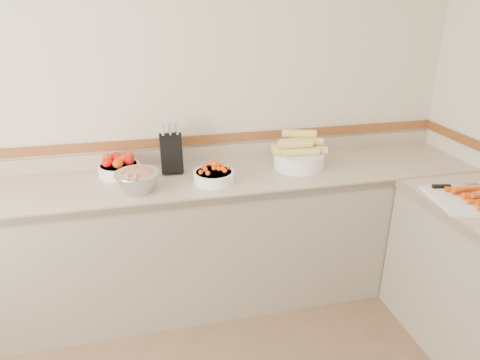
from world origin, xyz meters
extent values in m
plane|color=beige|center=(0.00, 2.00, 1.30)|extent=(4.00, 0.00, 4.00)
cube|color=tan|center=(0.00, 1.68, 0.88)|extent=(4.00, 0.65, 0.04)
cube|color=gray|center=(0.00, 1.68, 0.43)|extent=(4.00, 0.63, 0.86)
cube|color=gray|center=(0.00, 1.36, 0.88)|extent=(4.00, 0.02, 0.04)
cube|color=tan|center=(0.00, 1.99, 0.95)|extent=(4.00, 0.02, 0.10)
cube|color=brown|center=(0.00, 1.99, 1.05)|extent=(4.00, 0.02, 0.06)
cube|color=black|center=(0.00, 1.82, 1.03)|extent=(0.14, 0.17, 0.28)
cylinder|color=silver|center=(-0.04, 1.80, 1.19)|extent=(0.02, 0.03, 0.07)
cylinder|color=silver|center=(0.00, 1.80, 1.19)|extent=(0.02, 0.03, 0.07)
cylinder|color=silver|center=(0.05, 1.80, 1.19)|extent=(0.02, 0.03, 0.07)
cylinder|color=silver|center=(-0.04, 1.82, 1.19)|extent=(0.02, 0.03, 0.07)
cylinder|color=silver|center=(0.00, 1.82, 1.19)|extent=(0.02, 0.03, 0.07)
cylinder|color=silver|center=(0.05, 1.82, 1.19)|extent=(0.02, 0.03, 0.07)
cylinder|color=silver|center=(-0.04, 1.85, 1.19)|extent=(0.02, 0.03, 0.07)
cylinder|color=silver|center=(0.00, 1.85, 1.19)|extent=(0.02, 0.03, 0.07)
cylinder|color=silver|center=(0.05, 1.85, 1.19)|extent=(0.02, 0.03, 0.07)
cylinder|color=white|center=(-0.33, 1.84, 0.93)|extent=(0.26, 0.26, 0.07)
torus|color=white|center=(-0.33, 1.84, 0.96)|extent=(0.26, 0.26, 0.01)
cylinder|color=white|center=(-0.33, 1.84, 0.96)|extent=(0.23, 0.23, 0.01)
ellipsoid|color=red|center=(-0.40, 1.81, 1.00)|extent=(0.07, 0.07, 0.06)
ellipsoid|color=red|center=(-0.33, 1.78, 1.00)|extent=(0.07, 0.07, 0.06)
ellipsoid|color=red|center=(-0.27, 1.82, 1.00)|extent=(0.07, 0.07, 0.06)
ellipsoid|color=red|center=(-0.40, 1.89, 1.00)|extent=(0.07, 0.07, 0.06)
ellipsoid|color=red|center=(-0.33, 1.86, 1.00)|extent=(0.07, 0.07, 0.06)
ellipsoid|color=red|center=(-0.27, 1.90, 1.00)|extent=(0.07, 0.07, 0.06)
ellipsoid|color=red|center=(-0.35, 1.91, 1.00)|extent=(0.07, 0.07, 0.06)
ellipsoid|color=red|center=(-0.30, 1.84, 1.00)|extent=(0.07, 0.07, 0.06)
ellipsoid|color=red|center=(-0.33, 1.89, 1.00)|extent=(0.07, 0.07, 0.06)
cylinder|color=white|center=(0.24, 1.59, 0.93)|extent=(0.25, 0.25, 0.07)
torus|color=white|center=(0.24, 1.59, 0.96)|extent=(0.25, 0.25, 0.01)
cylinder|color=white|center=(0.24, 1.59, 0.96)|extent=(0.22, 0.22, 0.01)
sphere|color=#EF4708|center=(0.26, 1.63, 1.01)|extent=(0.03, 0.03, 0.03)
sphere|color=#EF4708|center=(0.31, 1.55, 0.99)|extent=(0.03, 0.03, 0.03)
sphere|color=#EF4708|center=(0.22, 1.67, 0.99)|extent=(0.03, 0.03, 0.03)
sphere|color=#EF4708|center=(0.17, 1.57, 0.99)|extent=(0.03, 0.03, 0.03)
sphere|color=#EF4708|center=(0.23, 1.61, 1.01)|extent=(0.03, 0.03, 0.03)
sphere|color=#EF4708|center=(0.17, 1.63, 0.99)|extent=(0.03, 0.03, 0.03)
sphere|color=#EF4708|center=(0.31, 1.57, 0.99)|extent=(0.03, 0.03, 0.03)
sphere|color=#EF4708|center=(0.24, 1.60, 1.02)|extent=(0.03, 0.03, 0.03)
sphere|color=#EF4708|center=(0.18, 1.61, 0.99)|extent=(0.03, 0.03, 0.03)
sphere|color=#EF4708|center=(0.26, 1.64, 1.00)|extent=(0.03, 0.03, 0.03)
sphere|color=#EF4708|center=(0.26, 1.67, 0.99)|extent=(0.03, 0.03, 0.03)
sphere|color=#EF4708|center=(0.21, 1.62, 1.00)|extent=(0.03, 0.03, 0.03)
sphere|color=#EF4708|center=(0.24, 1.68, 0.98)|extent=(0.03, 0.03, 0.03)
sphere|color=#EF4708|center=(0.26, 1.62, 1.01)|extent=(0.03, 0.03, 0.03)
sphere|color=#EF4708|center=(0.29, 1.65, 0.99)|extent=(0.03, 0.03, 0.03)
sphere|color=#EF4708|center=(0.23, 1.59, 1.01)|extent=(0.03, 0.03, 0.03)
sphere|color=#EF4708|center=(0.26, 1.56, 1.00)|extent=(0.03, 0.03, 0.03)
sphere|color=#EF4708|center=(0.23, 1.69, 0.98)|extent=(0.03, 0.03, 0.03)
sphere|color=#EF4708|center=(0.30, 1.65, 0.99)|extent=(0.03, 0.03, 0.03)
sphere|color=#EF4708|center=(0.22, 1.51, 0.98)|extent=(0.03, 0.03, 0.03)
sphere|color=#EF4708|center=(0.23, 1.62, 1.01)|extent=(0.03, 0.03, 0.03)
sphere|color=#EF4708|center=(0.25, 1.57, 1.01)|extent=(0.03, 0.03, 0.03)
sphere|color=#EF4708|center=(0.23, 1.67, 0.99)|extent=(0.03, 0.03, 0.03)
sphere|color=#EF4708|center=(0.17, 1.56, 0.99)|extent=(0.03, 0.03, 0.03)
sphere|color=#EF4708|center=(0.24, 1.61, 1.01)|extent=(0.03, 0.03, 0.03)
sphere|color=#EF4708|center=(0.25, 1.55, 1.00)|extent=(0.03, 0.03, 0.03)
sphere|color=#EF4708|center=(0.19, 1.58, 1.00)|extent=(0.03, 0.03, 0.03)
sphere|color=#EF4708|center=(0.18, 1.62, 0.99)|extent=(0.03, 0.03, 0.03)
sphere|color=#EF4708|center=(0.26, 1.59, 1.02)|extent=(0.03, 0.03, 0.03)
sphere|color=#EF4708|center=(0.32, 1.57, 0.99)|extent=(0.03, 0.03, 0.03)
sphere|color=#EF4708|center=(0.17, 1.61, 0.99)|extent=(0.03, 0.03, 0.03)
sphere|color=#EF4708|center=(0.26, 1.59, 1.02)|extent=(0.03, 0.03, 0.03)
sphere|color=#EF4708|center=(0.25, 1.58, 1.02)|extent=(0.03, 0.03, 0.03)
cylinder|color=white|center=(0.84, 1.71, 0.95)|extent=(0.34, 0.34, 0.10)
torus|color=white|center=(0.84, 1.71, 1.00)|extent=(0.34, 0.34, 0.01)
cylinder|color=#F7D666|center=(0.76, 1.68, 1.02)|extent=(0.23, 0.11, 0.05)
cylinder|color=#F7D666|center=(0.84, 1.66, 1.02)|extent=(0.23, 0.08, 0.05)
cylinder|color=#F7D666|center=(0.91, 1.69, 1.02)|extent=(0.23, 0.14, 0.05)
cylinder|color=#F7D666|center=(0.77, 1.75, 1.02)|extent=(0.23, 0.10, 0.05)
cylinder|color=#F7D666|center=(0.88, 1.76, 1.02)|extent=(0.22, 0.15, 0.05)
cylinder|color=#F7D666|center=(0.81, 1.71, 1.08)|extent=(0.23, 0.09, 0.05)
cylinder|color=#F7D666|center=(0.89, 1.72, 1.08)|extent=(0.23, 0.13, 0.05)
cylinder|color=#F7D666|center=(0.84, 1.74, 1.12)|extent=(0.23, 0.11, 0.05)
cylinder|color=#F7D666|center=(0.79, 1.67, 1.08)|extent=(0.23, 0.07, 0.05)
cylinder|color=#B2B2BA|center=(-0.22, 1.55, 0.96)|extent=(0.26, 0.26, 0.12)
torus|color=#B2B2BA|center=(-0.22, 1.55, 1.02)|extent=(0.26, 0.26, 0.01)
ellipsoid|color=#C51642|center=(-0.22, 1.55, 1.01)|extent=(0.21, 0.21, 0.07)
cube|color=#C51642|center=(-0.24, 1.55, 1.03)|extent=(0.02, 0.02, 0.02)
cube|color=#A1CA62|center=(-0.27, 1.56, 1.04)|extent=(0.02, 0.02, 0.02)
cube|color=#C51642|center=(-0.30, 1.54, 1.03)|extent=(0.02, 0.02, 0.02)
cube|color=#A1CA62|center=(-0.26, 1.47, 1.03)|extent=(0.02, 0.02, 0.02)
cube|color=#C51642|center=(-0.18, 1.55, 1.04)|extent=(0.02, 0.02, 0.02)
cube|color=#A1CA62|center=(-0.17, 1.57, 1.03)|extent=(0.02, 0.02, 0.02)
cube|color=#C51642|center=(-0.23, 1.60, 1.02)|extent=(0.02, 0.02, 0.02)
cube|color=#A1CA62|center=(-0.22, 1.46, 1.04)|extent=(0.02, 0.02, 0.02)
cube|color=#C51642|center=(-0.19, 1.51, 1.03)|extent=(0.02, 0.02, 0.02)
cube|color=#A1CA62|center=(-0.28, 1.53, 1.02)|extent=(0.02, 0.02, 0.02)
cube|color=#C51642|center=(-0.22, 1.60, 1.03)|extent=(0.02, 0.02, 0.02)
cube|color=#A1CA62|center=(-0.25, 1.52, 1.03)|extent=(0.02, 0.02, 0.02)
cube|color=#C51642|center=(-0.30, 1.53, 1.03)|extent=(0.03, 0.03, 0.02)
cube|color=#A1CA62|center=(-0.24, 1.53, 1.03)|extent=(0.02, 0.02, 0.02)
cube|color=white|center=(1.63, 0.99, 0.91)|extent=(0.55, 0.46, 0.01)
cone|color=#EF4A08|center=(1.63, 0.98, 0.93)|extent=(0.19, 0.06, 0.03)
cone|color=#EF4A08|center=(1.63, 1.01, 0.93)|extent=(0.19, 0.06, 0.03)
cone|color=#EF4A08|center=(1.63, 1.04, 0.96)|extent=(0.19, 0.06, 0.03)
cone|color=#EF4A08|center=(1.63, 1.06, 0.93)|extent=(0.19, 0.06, 0.03)
cone|color=#EF4A08|center=(1.63, 1.09, 0.93)|extent=(0.19, 0.06, 0.03)
cube|color=silver|center=(1.67, 1.16, 0.92)|extent=(0.21, 0.07, 0.00)
cube|color=black|center=(1.53, 1.16, 0.93)|extent=(0.11, 0.04, 0.02)
camera|label=1|loc=(-0.16, -0.81, 1.95)|focal=32.00mm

